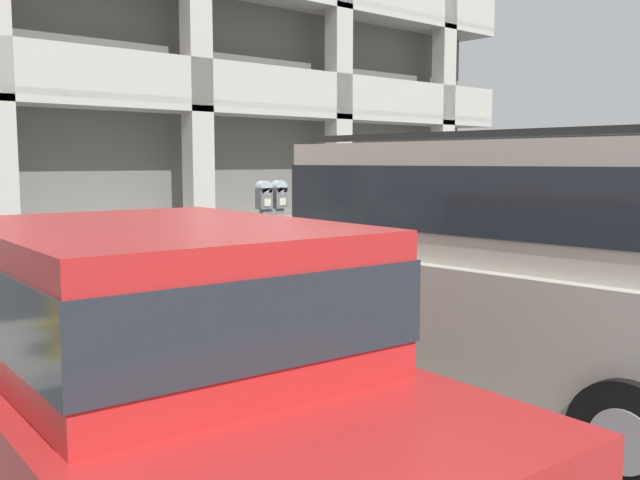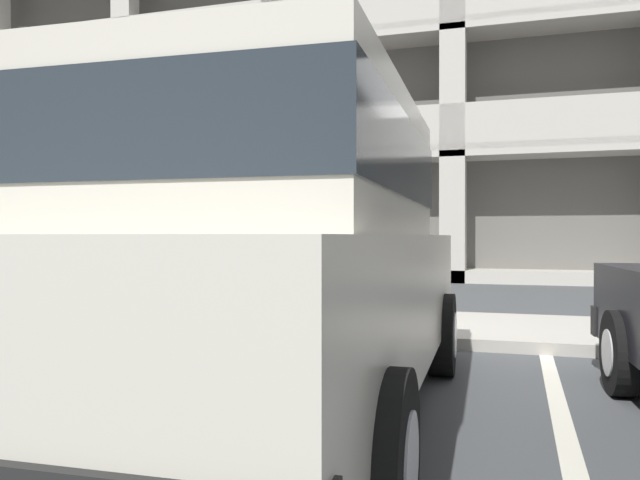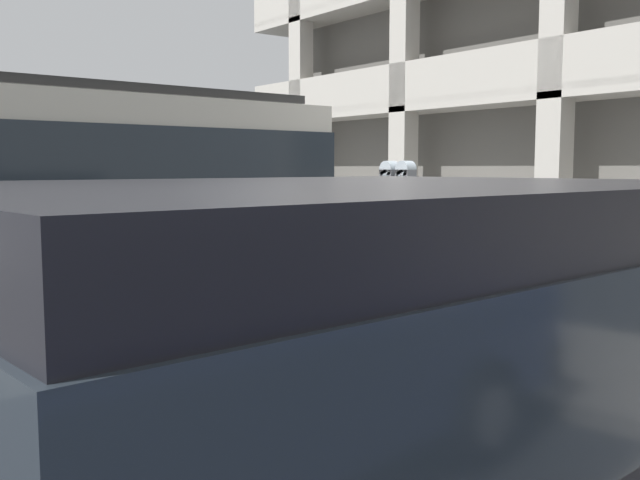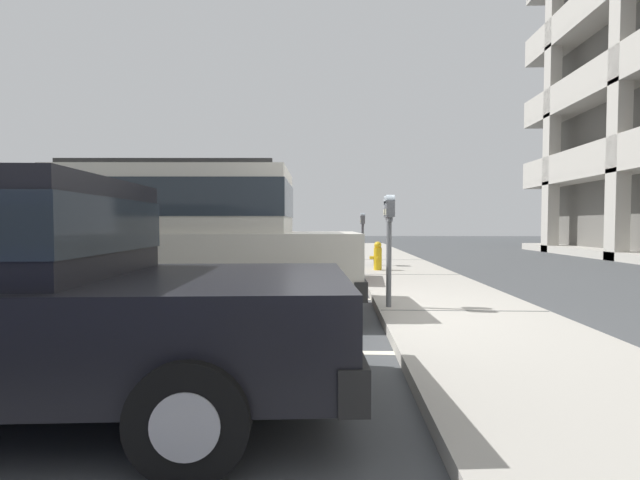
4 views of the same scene
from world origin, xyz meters
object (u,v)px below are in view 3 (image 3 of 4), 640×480
fire_hydrant (183,246)px  dark_hatchback (385,447)px  parking_meter_far (128,193)px  silver_suv (72,246)px  parking_meter_near (397,206)px

fire_hydrant → dark_hatchback: bearing=-22.7°
dark_hatchback → fire_hydrant: size_ratio=6.57×
dark_hatchback → fire_hydrant: 8.44m
parking_meter_far → fire_hydrant: parking_meter_far is taller
silver_suv → dark_hatchback: 3.07m
parking_meter_far → fire_hydrant: size_ratio=2.04×
fire_hydrant → parking_meter_near: bearing=-3.6°
dark_hatchback → parking_meter_near: 4.29m
parking_meter_far → fire_hydrant: (1.22, 0.30, -0.72)m
parking_meter_near → parking_meter_far: bearing=180.0°
silver_suv → fire_hydrant: silver_suv is taller
dark_hatchback → parking_meter_near: parking_meter_near is taller
dark_hatchback → fire_hydrant: (-7.78, 3.25, -0.36)m
dark_hatchback → parking_meter_far: (-9.00, 2.95, 0.37)m
fire_hydrant → parking_meter_far: bearing=-166.3°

